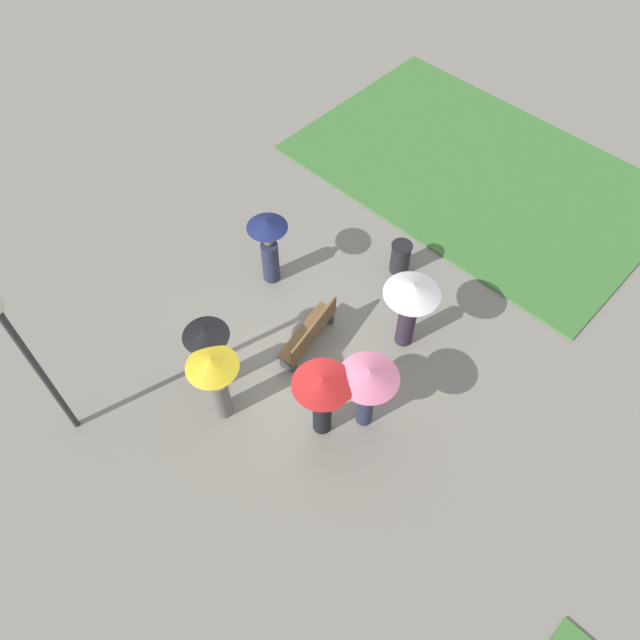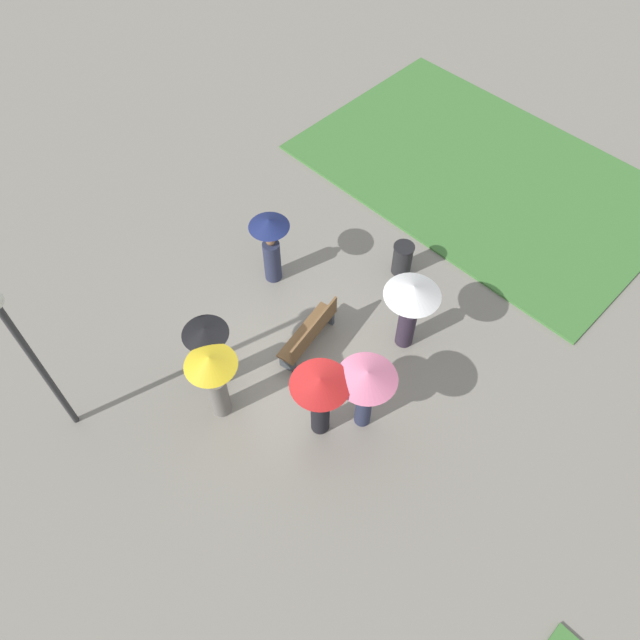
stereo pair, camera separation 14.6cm
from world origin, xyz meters
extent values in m
plane|color=gray|center=(0.00, 0.00, 0.00)|extent=(90.00, 90.00, 0.00)
cube|color=#427A38|center=(-7.65, -0.80, 0.03)|extent=(6.21, 9.42, 0.06)
cube|color=brown|center=(-0.47, -0.23, 0.42)|extent=(1.74, 0.75, 0.05)
cube|color=brown|center=(-0.51, -0.05, 0.68)|extent=(1.67, 0.39, 0.45)
cube|color=#383D42|center=(-1.20, -0.38, 0.20)|extent=(0.15, 0.39, 0.40)
cube|color=#383D42|center=(0.25, -0.08, 0.20)|extent=(0.15, 0.39, 0.40)
cylinder|color=#2D2D30|center=(4.11, -2.21, 1.90)|extent=(0.12, 0.12, 3.79)
cylinder|color=#232326|center=(-3.50, -0.16, 0.41)|extent=(0.46, 0.46, 0.81)
cylinder|color=black|center=(-3.50, -0.16, 0.83)|extent=(0.49, 0.49, 0.03)
cylinder|color=black|center=(0.73, 1.36, 0.55)|extent=(0.37, 0.37, 1.10)
sphere|color=#997051|center=(0.73, 1.36, 1.21)|extent=(0.22, 0.22, 0.22)
cylinder|color=#4C4C4F|center=(0.73, 1.36, 1.49)|extent=(0.02, 0.02, 0.35)
cone|color=red|center=(0.73, 1.36, 1.76)|extent=(1.12, 1.12, 0.19)
cylinder|color=#2D2333|center=(-2.01, 1.20, 0.53)|extent=(0.47, 0.47, 1.06)
sphere|color=#997051|center=(-2.01, 1.20, 1.17)|extent=(0.22, 0.22, 0.22)
cylinder|color=#4C4C4F|center=(-2.01, 1.20, 1.45)|extent=(0.02, 0.02, 0.35)
cone|color=white|center=(-2.01, 1.20, 1.76)|extent=(1.16, 1.16, 0.27)
cylinder|color=#282D47|center=(0.04, 1.86, 0.53)|extent=(0.45, 0.45, 1.05)
sphere|color=beige|center=(0.04, 1.86, 1.17)|extent=(0.22, 0.22, 0.22)
cylinder|color=#4C4C4F|center=(0.04, 1.86, 1.45)|extent=(0.02, 0.02, 0.35)
cone|color=pink|center=(0.04, 1.86, 1.75)|extent=(1.14, 1.14, 0.23)
cylinder|color=#1E3328|center=(1.49, -0.94, 0.56)|extent=(0.50, 0.50, 1.12)
sphere|color=brown|center=(1.49, -0.94, 1.23)|extent=(0.22, 0.22, 0.22)
cylinder|color=#4C4C4F|center=(1.49, -0.94, 1.51)|extent=(0.02, 0.02, 0.35)
cone|color=black|center=(1.49, -0.94, 1.78)|extent=(0.90, 0.90, 0.18)
cylinder|color=slate|center=(1.86, -0.32, 0.56)|extent=(0.55, 0.55, 1.11)
sphere|color=tan|center=(1.86, -0.32, 1.23)|extent=(0.23, 0.23, 0.23)
cylinder|color=#4C4C4F|center=(1.86, -0.32, 1.52)|extent=(0.02, 0.02, 0.35)
cone|color=gold|center=(1.86, -0.32, 1.82)|extent=(1.00, 1.00, 0.26)
cylinder|color=#282D47|center=(-1.25, -2.16, 0.56)|extent=(0.47, 0.47, 1.12)
sphere|color=brown|center=(-1.25, -2.16, 1.22)|extent=(0.21, 0.21, 0.21)
cylinder|color=#4C4C4F|center=(-1.25, -2.16, 1.50)|extent=(0.02, 0.02, 0.35)
cone|color=navy|center=(-1.25, -2.16, 1.78)|extent=(0.90, 0.90, 0.20)
camera|label=1|loc=(4.78, 5.18, 11.35)|focal=35.00mm
camera|label=2|loc=(4.68, 5.29, 11.35)|focal=35.00mm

